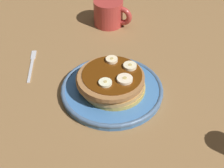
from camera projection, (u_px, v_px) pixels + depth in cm
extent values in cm
cube|color=olive|center=(112.00, 97.00, 81.27)|extent=(140.00, 140.00, 3.00)
cylinder|color=#3F72B2|center=(112.00, 91.00, 79.76)|extent=(23.70, 23.70, 1.50)
torus|color=#496588|center=(112.00, 89.00, 79.41)|extent=(24.04, 24.04, 1.05)
cylinder|color=tan|center=(115.00, 86.00, 79.00)|extent=(14.51, 14.51, 1.03)
cylinder|color=tan|center=(114.00, 84.00, 78.12)|extent=(15.10, 15.10, 1.03)
cylinder|color=#BF7D3C|center=(109.00, 79.00, 77.63)|extent=(15.52, 15.52, 1.03)
cylinder|color=#9B673A|center=(110.00, 78.00, 76.55)|extent=(15.26, 15.26, 1.03)
cylinder|color=#592B0A|center=(112.00, 74.00, 76.44)|extent=(13.72, 13.72, 0.16)
cylinder|color=#EEEDC4|center=(104.00, 83.00, 73.97)|extent=(2.94, 2.94, 0.74)
cylinder|color=tan|center=(104.00, 81.00, 73.70)|extent=(0.82, 0.82, 0.08)
cylinder|color=#F5E5BB|center=(130.00, 66.00, 78.07)|extent=(3.10, 3.10, 0.86)
cylinder|color=tan|center=(130.00, 65.00, 77.76)|extent=(0.87, 0.87, 0.08)
cylinder|color=#FAE3B6|center=(112.00, 60.00, 79.84)|extent=(2.83, 2.83, 0.82)
cylinder|color=tan|center=(112.00, 58.00, 79.54)|extent=(0.79, 0.79, 0.08)
cylinder|color=#F9E3C0|center=(125.00, 79.00, 74.69)|extent=(3.53, 3.53, 0.81)
cylinder|color=tan|center=(125.00, 78.00, 74.39)|extent=(0.99, 0.99, 0.08)
cylinder|color=#B23833|center=(108.00, 13.00, 100.39)|extent=(8.68, 8.68, 7.64)
cylinder|color=black|center=(108.00, 3.00, 98.35)|extent=(7.38, 7.38, 0.46)
torus|color=#B23833|center=(122.00, 16.00, 98.98)|extent=(5.84, 1.56, 5.84)
cube|color=silver|center=(31.00, 70.00, 86.20)|extent=(5.08, 8.71, 0.50)
cube|color=silver|center=(33.00, 54.00, 91.02)|extent=(2.76, 3.68, 0.50)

